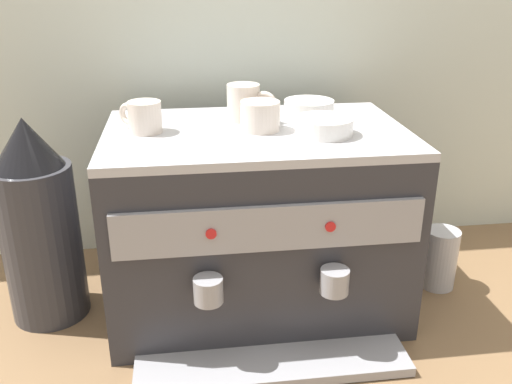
% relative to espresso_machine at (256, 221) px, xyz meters
% --- Properties ---
extents(ground_plane, '(4.00, 4.00, 0.00)m').
position_rel_espresso_machine_xyz_m(ground_plane, '(0.00, 0.00, -0.21)').
color(ground_plane, brown).
extents(tiled_backsplash_wall, '(2.80, 0.03, 1.02)m').
position_rel_espresso_machine_xyz_m(tiled_backsplash_wall, '(0.00, 0.33, 0.30)').
color(tiled_backsplash_wall, silver).
rests_on(tiled_backsplash_wall, ground_plane).
extents(espresso_machine, '(0.64, 0.52, 0.42)m').
position_rel_espresso_machine_xyz_m(espresso_machine, '(0.00, 0.00, 0.00)').
color(espresso_machine, '#2D2D33').
rests_on(espresso_machine, ground_plane).
extents(ceramic_cup_0, '(0.09, 0.08, 0.06)m').
position_rel_espresso_machine_xyz_m(ceramic_cup_0, '(-0.23, 0.02, 0.24)').
color(ceramic_cup_0, beige).
rests_on(ceramic_cup_0, espresso_machine).
extents(ceramic_cup_1, '(0.08, 0.11, 0.06)m').
position_rel_espresso_machine_xyz_m(ceramic_cup_1, '(0.01, 0.00, 0.24)').
color(ceramic_cup_1, beige).
rests_on(ceramic_cup_1, espresso_machine).
extents(ceramic_cup_2, '(0.11, 0.08, 0.08)m').
position_rel_espresso_machine_xyz_m(ceramic_cup_2, '(-0.01, 0.08, 0.25)').
color(ceramic_cup_2, beige).
rests_on(ceramic_cup_2, espresso_machine).
extents(ceramic_bowl_0, '(0.12, 0.12, 0.04)m').
position_rel_espresso_machine_xyz_m(ceramic_bowl_0, '(0.13, -0.05, 0.23)').
color(ceramic_bowl_0, white).
rests_on(ceramic_bowl_0, espresso_machine).
extents(ceramic_bowl_1, '(0.11, 0.11, 0.04)m').
position_rel_espresso_machine_xyz_m(ceramic_bowl_1, '(0.14, 0.10, 0.23)').
color(ceramic_bowl_1, white).
rests_on(ceramic_bowl_1, espresso_machine).
extents(coffee_grinder, '(0.17, 0.17, 0.46)m').
position_rel_espresso_machine_xyz_m(coffee_grinder, '(-0.47, 0.02, 0.01)').
color(coffee_grinder, '#333338').
rests_on(coffee_grinder, ground_plane).
extents(milk_pitcher, '(0.08, 0.08, 0.15)m').
position_rel_espresso_machine_xyz_m(milk_pitcher, '(0.45, 0.00, -0.13)').
color(milk_pitcher, '#B7B7BC').
rests_on(milk_pitcher, ground_plane).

